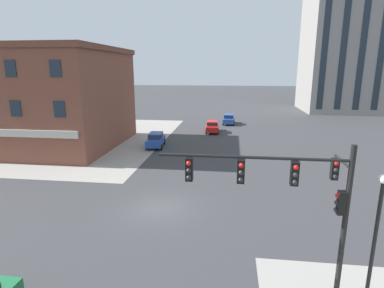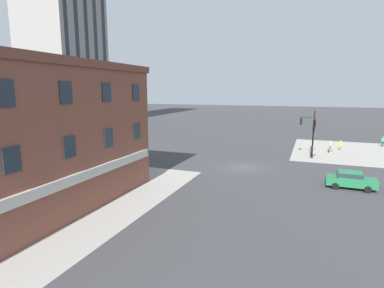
% 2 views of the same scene
% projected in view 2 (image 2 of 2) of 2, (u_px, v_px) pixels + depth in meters
% --- Properties ---
extents(ground_plane, '(320.00, 320.00, 0.00)m').
position_uv_depth(ground_plane, '(243.00, 168.00, 37.46)').
color(ground_plane, '#38383A').
extents(sidewalk_corner_slab, '(20.00, 19.00, 0.02)m').
position_uv_depth(sidewalk_corner_slab, '(359.00, 152.00, 46.93)').
color(sidewalk_corner_slab, gray).
rests_on(sidewalk_corner_slab, ground).
extents(traffic_signal_main, '(7.12, 2.09, 6.53)m').
position_uv_depth(traffic_signal_main, '(312.00, 128.00, 40.66)').
color(traffic_signal_main, black).
rests_on(traffic_signal_main, ground).
extents(bollard_sphere_curb_a, '(0.75, 0.75, 0.75)m').
position_uv_depth(bollard_sphere_curb_a, '(313.00, 153.00, 44.40)').
color(bollard_sphere_curb_a, gray).
rests_on(bollard_sphere_curb_a, ground).
extents(bollard_sphere_curb_b, '(0.75, 0.75, 0.75)m').
position_uv_depth(bollard_sphere_curb_b, '(312.00, 151.00, 45.90)').
color(bollard_sphere_curb_b, gray).
rests_on(bollard_sphere_curb_b, ground).
extents(bollard_sphere_curb_c, '(0.75, 0.75, 0.75)m').
position_uv_depth(bollard_sphere_curb_c, '(312.00, 150.00, 46.86)').
color(bollard_sphere_curb_c, gray).
rests_on(bollard_sphere_curb_c, ground).
extents(bollard_sphere_curb_d, '(0.75, 0.75, 0.75)m').
position_uv_depth(bollard_sphere_curb_d, '(312.00, 148.00, 48.43)').
color(bollard_sphere_curb_d, gray).
rests_on(bollard_sphere_curb_d, ground).
extents(bench_near_signal, '(1.84, 0.64, 0.49)m').
position_uv_depth(bench_near_signal, '(330.00, 151.00, 46.45)').
color(bench_near_signal, '#8E6B4C').
rests_on(bench_near_signal, ground).
extents(pedestrian_near_bench, '(0.24, 0.55, 1.58)m').
position_uv_depth(pedestrian_near_bench, '(341.00, 145.00, 48.05)').
color(pedestrian_near_bench, gray).
rests_on(pedestrian_near_bench, ground).
extents(pedestrian_walking_east, '(0.55, 0.22, 1.55)m').
position_uv_depth(pedestrian_walking_east, '(330.00, 145.00, 48.30)').
color(pedestrian_walking_east, '#333333').
rests_on(pedestrian_walking_east, ground).
extents(pedestrian_with_bag, '(0.29, 0.53, 1.72)m').
position_uv_depth(pedestrian_with_bag, '(383.00, 141.00, 51.40)').
color(pedestrian_with_bag, '#232847').
rests_on(pedestrian_with_bag, ground).
extents(street_lamp_corner_near, '(0.36, 0.36, 5.52)m').
position_uv_depth(street_lamp_corner_near, '(313.00, 133.00, 43.24)').
color(street_lamp_corner_near, black).
rests_on(street_lamp_corner_near, ground).
extents(car_main_northbound_near, '(1.95, 4.43, 1.68)m').
position_uv_depth(car_main_northbound_near, '(350.00, 179.00, 29.31)').
color(car_main_northbound_near, '#1E6B3D').
rests_on(car_main_northbound_near, ground).
extents(car_main_northbound_far, '(2.06, 4.48, 1.68)m').
position_uv_depth(car_main_northbound_far, '(82.00, 144.00, 48.41)').
color(car_main_northbound_far, red).
rests_on(car_main_northbound_far, ground).
extents(car_main_southbound_near, '(2.00, 4.46, 1.68)m').
position_uv_depth(car_main_southbound_near, '(57.00, 140.00, 53.19)').
color(car_main_southbound_near, '#23479E').
rests_on(car_main_southbound_near, ground).
extents(car_main_southbound_far, '(2.15, 4.52, 1.68)m').
position_uv_depth(car_main_southbound_far, '(108.00, 157.00, 39.29)').
color(car_main_southbound_far, '#23479E').
rests_on(car_main_southbound_far, ground).
extents(residential_tower_skyline_right, '(17.70, 16.07, 62.66)m').
position_uv_depth(residential_tower_skyline_right, '(60.00, 3.00, 78.28)').
color(residential_tower_skyline_right, gray).
rests_on(residential_tower_skyline_right, ground).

